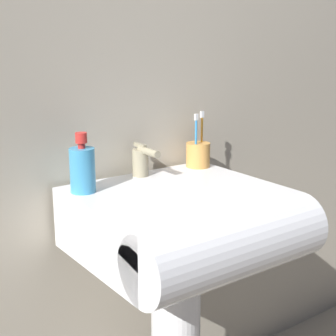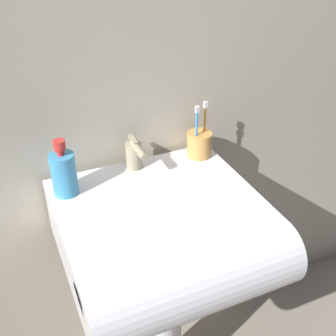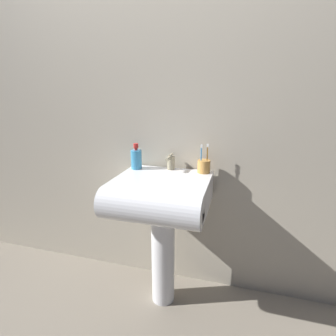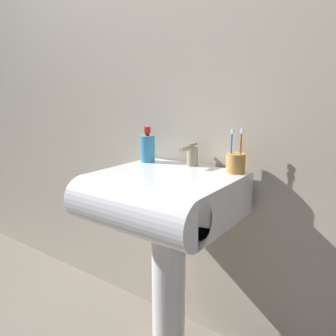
# 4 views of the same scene
# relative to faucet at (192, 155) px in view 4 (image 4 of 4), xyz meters

# --- Properties ---
(wall_back) EXTENTS (5.00, 0.05, 2.40)m
(wall_back) POSITION_rel_faucet_xyz_m (-0.00, 0.09, 0.29)
(wall_back) COLOR #B7AD99
(wall_back) RESTS_ON ground
(sink_pedestal) EXTENTS (0.15, 0.15, 0.68)m
(sink_pedestal) POSITION_rel_faucet_xyz_m (-0.00, -0.18, -0.57)
(sink_pedestal) COLOR white
(sink_pedestal) RESTS_ON ground
(sink_basin) EXTENTS (0.55, 0.54, 0.18)m
(sink_basin) POSITION_rel_faucet_xyz_m (-0.00, -0.24, -0.14)
(sink_basin) COLOR white
(sink_basin) RESTS_ON sink_pedestal
(faucet) EXTENTS (0.05, 0.12, 0.10)m
(faucet) POSITION_rel_faucet_xyz_m (0.00, 0.00, 0.00)
(faucet) COLOR tan
(faucet) RESTS_ON sink_basin
(toothbrush_cup) EXTENTS (0.08, 0.08, 0.18)m
(toothbrush_cup) POSITION_rel_faucet_xyz_m (0.21, -0.01, -0.01)
(toothbrush_cup) COLOR #D19347
(toothbrush_cup) RESTS_ON sink_basin
(soap_bottle) EXTENTS (0.07, 0.07, 0.17)m
(soap_bottle) POSITION_rel_faucet_xyz_m (-0.22, -0.04, 0.02)
(soap_bottle) COLOR #3F99CC
(soap_bottle) RESTS_ON sink_basin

